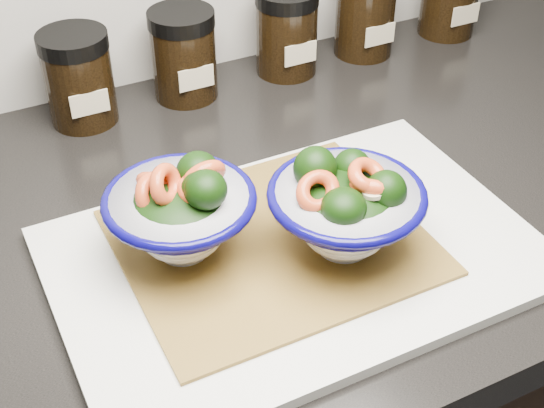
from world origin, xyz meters
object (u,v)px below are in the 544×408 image
cutting_board (296,256)px  spice_jar_d (365,14)px  bowl_right (346,208)px  bowl_left (182,212)px  spice_jar_a (79,78)px  spice_jar_b (184,55)px  spice_jar_c (287,32)px

cutting_board → spice_jar_d: (0.29, 0.34, 0.05)m
spice_jar_d → cutting_board: bearing=-130.3°
bowl_right → spice_jar_d: (0.25, 0.36, -0.00)m
bowl_left → bowl_right: bearing=-25.0°
spice_jar_a → bowl_left: bearing=-87.0°
spice_jar_a → spice_jar_b: (0.13, 0.00, 0.00)m
spice_jar_b → spice_jar_d: size_ratio=1.00×
cutting_board → bowl_left: 0.12m
spice_jar_a → spice_jar_d: (0.40, 0.00, 0.00)m
spice_jar_a → spice_jar_d: 0.40m
spice_jar_a → spice_jar_c: size_ratio=1.00×
bowl_right → spice_jar_b: 0.36m
spice_jar_b → spice_jar_c: bearing=0.0°
spice_jar_c → spice_jar_d: 0.12m
spice_jar_b → spice_jar_d: 0.26m
spice_jar_a → spice_jar_c: bearing=0.0°
bowl_left → spice_jar_c: (0.26, 0.29, -0.00)m
spice_jar_d → spice_jar_a: bearing=180.0°
cutting_board → spice_jar_d: size_ratio=3.98×
cutting_board → bowl_right: bearing=-22.6°
spice_jar_b → spice_jar_a: bearing=180.0°
bowl_left → spice_jar_c: 0.39m
cutting_board → spice_jar_d: bearing=49.7°
spice_jar_b → bowl_left: bearing=-111.7°
spice_jar_a → spice_jar_d: size_ratio=1.00×
bowl_left → spice_jar_a: bearing=93.0°
bowl_left → cutting_board: bearing=-26.1°
spice_jar_a → spice_jar_d: bearing=0.0°
spice_jar_d → spice_jar_c: bearing=180.0°
cutting_board → spice_jar_d: 0.45m
spice_jar_a → spice_jar_b: size_ratio=1.00×
bowl_right → spice_jar_c: bowl_right is taller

